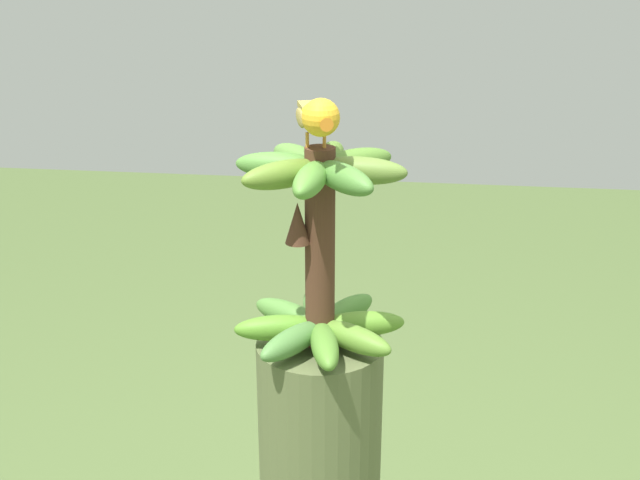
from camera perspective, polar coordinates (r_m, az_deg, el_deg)
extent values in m
cylinder|color=#4C2D1E|center=(1.19, 0.00, -0.68)|extent=(0.04, 0.04, 0.30)
ellipsoid|color=#497F30|center=(1.28, 1.75, -4.97)|extent=(0.13, 0.10, 0.04)
ellipsoid|color=#52843D|center=(1.29, -0.28, -4.71)|extent=(0.14, 0.07, 0.04)
ellipsoid|color=#4F8237|center=(1.27, -2.17, -5.14)|extent=(0.10, 0.13, 0.04)
ellipsoid|color=#548B28|center=(1.23, -2.88, -6.06)|extent=(0.07, 0.14, 0.04)
ellipsoid|color=#4D7E3B|center=(1.20, -1.88, -6.96)|extent=(0.13, 0.10, 0.04)
ellipsoid|color=#52852E|center=(1.18, 0.31, -7.27)|extent=(0.14, 0.07, 0.04)
ellipsoid|color=#5B872E|center=(1.21, 2.30, -6.76)|extent=(0.10, 0.13, 0.04)
ellipsoid|color=#588B29|center=(1.25, 2.85, -5.79)|extent=(0.07, 0.14, 0.04)
ellipsoid|color=olive|center=(1.14, 2.77, 4.80)|extent=(0.05, 0.13, 0.04)
ellipsoid|color=#517C2C|center=(1.18, 2.31, 5.37)|extent=(0.11, 0.13, 0.04)
ellipsoid|color=#567C2C|center=(1.20, 0.58, 5.69)|extent=(0.13, 0.05, 0.04)
ellipsoid|color=#578539|center=(1.20, -1.46, 5.59)|extent=(0.13, 0.11, 0.04)
ellipsoid|color=#4D8235|center=(1.16, -2.72, 5.13)|extent=(0.05, 0.13, 0.04)
ellipsoid|color=olive|center=(1.12, -2.43, 4.55)|extent=(0.11, 0.13, 0.04)
ellipsoid|color=#558E37|center=(1.10, -0.64, 4.20)|extent=(0.13, 0.05, 0.04)
ellipsoid|color=#4B7E35|center=(1.11, 1.57, 4.31)|extent=(0.13, 0.11, 0.04)
cone|color=#4C2D1E|center=(1.20, -0.11, 2.36)|extent=(0.04, 0.04, 0.06)
cone|color=#4C2D1E|center=(1.16, -1.56, 1.18)|extent=(0.04, 0.04, 0.06)
cylinder|color=#C68933|center=(1.14, -0.91, 6.87)|extent=(0.01, 0.00, 0.02)
cylinder|color=#C68933|center=(1.14, 0.32, 6.92)|extent=(0.00, 0.01, 0.02)
ellipsoid|color=gold|center=(1.13, -0.30, 8.38)|extent=(0.10, 0.07, 0.04)
ellipsoid|color=olive|center=(1.14, -1.37, 8.39)|extent=(0.07, 0.03, 0.02)
ellipsoid|color=olive|center=(1.14, 0.70, 8.46)|extent=(0.07, 0.03, 0.02)
cube|color=olive|center=(1.20, -0.85, 9.17)|extent=(0.06, 0.04, 0.01)
sphere|color=gold|center=(1.09, 0.06, 8.44)|extent=(0.05, 0.05, 0.05)
sphere|color=black|center=(1.09, 1.11, 8.60)|extent=(0.01, 0.01, 0.01)
cone|color=orange|center=(1.06, 0.35, 8.08)|extent=(0.03, 0.02, 0.02)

